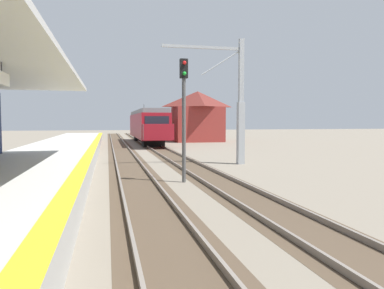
# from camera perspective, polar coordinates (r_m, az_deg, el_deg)

# --- Properties ---
(station_platform) EXTENTS (5.00, 80.00, 0.91)m
(station_platform) POSITION_cam_1_polar(r_m,az_deg,el_deg) (16.09, -24.26, -4.40)
(station_platform) COLOR #B7B5AD
(station_platform) RESTS_ON ground
(track_pair_nearest_platform) EXTENTS (2.34, 120.00, 0.16)m
(track_pair_nearest_platform) POSITION_cam_1_polar(r_m,az_deg,el_deg) (19.83, -9.30, -3.84)
(track_pair_nearest_platform) COLOR #4C3D2D
(track_pair_nearest_platform) RESTS_ON ground
(track_pair_middle) EXTENTS (2.34, 120.00, 0.16)m
(track_pair_middle) POSITION_cam_1_polar(r_m,az_deg,el_deg) (20.32, 0.34, -3.62)
(track_pair_middle) COLOR #4C3D2D
(track_pair_middle) RESTS_ON ground
(approaching_train) EXTENTS (2.93, 19.60, 4.76)m
(approaching_train) POSITION_cam_1_polar(r_m,az_deg,el_deg) (44.02, -6.87, 3.02)
(approaching_train) COLOR maroon
(approaching_train) RESTS_ON ground
(rail_signal_post) EXTENTS (0.32, 0.34, 5.20)m
(rail_signal_post) POSITION_cam_1_polar(r_m,az_deg,el_deg) (15.69, -1.26, 5.76)
(rail_signal_post) COLOR #4C4C4C
(rail_signal_post) RESTS_ON ground
(catenary_pylon_far_side) EXTENTS (5.00, 0.40, 7.50)m
(catenary_pylon_far_side) POSITION_cam_1_polar(r_m,az_deg,el_deg) (22.54, 6.80, 6.12)
(catenary_pylon_far_side) COLOR #9EA3A8
(catenary_pylon_far_side) RESTS_ON ground
(distant_trackside_house) EXTENTS (6.60, 5.28, 6.40)m
(distant_trackside_house) POSITION_cam_1_polar(r_m,az_deg,el_deg) (47.46, 0.86, 4.49)
(distant_trackside_house) COLOR maroon
(distant_trackside_house) RESTS_ON ground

